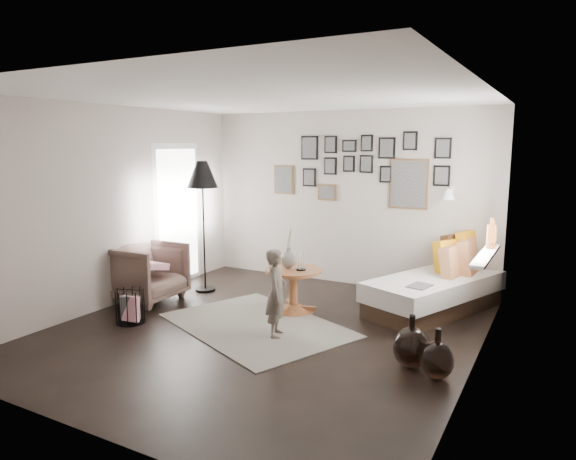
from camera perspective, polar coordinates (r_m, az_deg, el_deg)
The scene contains 23 objects.
ground at distance 5.95m, azimuth -2.79°, elevation -11.18°, with size 4.80×4.80×0.00m, color black.
wall_back at distance 7.76m, azimuth 6.43°, elevation 3.50°, with size 4.50×4.50×0.00m, color #A99D94.
wall_front at distance 3.82m, azimuth -22.07°, elevation -3.20°, with size 4.50×4.50×0.00m, color #A99D94.
wall_left at distance 7.06m, azimuth -18.69°, elevation 2.48°, with size 4.80×4.80×0.00m, color #A99D94.
wall_right at distance 4.85m, azimuth 20.39°, elevation -0.54°, with size 4.80×4.80×0.00m, color #A99D94.
ceiling at distance 5.59m, azimuth -3.00°, elevation 14.63°, with size 4.80×4.80×0.00m, color white.
door_left at distance 7.93m, azimuth -12.16°, elevation 1.66°, with size 0.00×2.14×2.14m.
window_right at distance 6.24m, azimuth 21.34°, elevation -1.94°, with size 0.15×1.32×1.30m.
gallery_wall at distance 7.60m, azimuth 8.45°, elevation 6.69°, with size 2.74×0.03×1.08m.
wall_sconce at distance 7.04m, azimuth 17.39°, elevation 3.86°, with size 0.18×0.36×0.16m.
rug at distance 6.12m, azimuth -3.53°, elevation -10.50°, with size 2.13×1.49×0.01m, color #B8B2A1.
pedestal_table at distance 6.52m, azimuth 0.58°, elevation -6.91°, with size 0.71×0.71×0.56m.
vase at distance 6.46m, azimuth 0.04°, elevation -2.90°, with size 0.20×0.20×0.51m.
candles at distance 6.37m, azimuth 1.46°, elevation -3.36°, with size 0.12×0.12×0.26m.
daybed at distance 6.89m, azimuth 16.14°, elevation -5.97°, with size 1.53×2.14×0.97m.
magazine_on_daybed at distance 6.26m, azimuth 14.43°, elevation -6.04°, with size 0.22×0.30×0.02m, color black.
armchair at distance 7.22m, azimuth -15.41°, elevation -4.53°, with size 0.84×0.86×0.79m, color brown.
armchair_cushion at distance 7.22m, azimuth -15.01°, elevation -3.82°, with size 0.36×0.36×0.09m, color white.
floor_lamp at distance 7.35m, azimuth -9.49°, elevation 5.57°, with size 0.44×0.44×1.87m.
magazine_basket at distance 6.43m, azimuth -17.13°, elevation -8.12°, with size 0.40×0.40×0.40m.
demijohn_large at distance 5.11m, azimuth 13.53°, elevation -12.57°, with size 0.35×0.35×0.52m.
demijohn_small at distance 4.95m, azimuth 16.22°, elevation -13.69°, with size 0.30×0.30×0.47m.
child at distance 5.65m, azimuth -1.26°, elevation -7.04°, with size 0.36×0.23×0.98m, color #564C44.
Camera 1 is at (2.91, -4.74, 2.09)m, focal length 32.00 mm.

